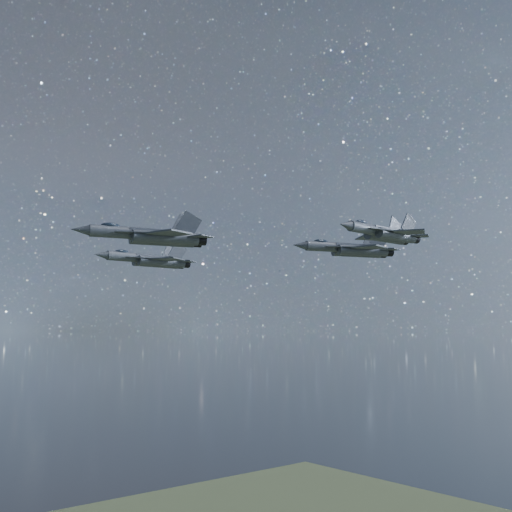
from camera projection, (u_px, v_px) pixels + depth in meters
jet_lead at (153, 236)px, 68.42m from camera, size 15.87×10.68×4.00m
jet_left at (152, 260)px, 98.15m from camera, size 17.09×12.11×4.34m
jet_right at (385, 234)px, 75.75m from camera, size 15.04×10.70×3.83m
jet_slot at (352, 249)px, 98.62m from camera, size 18.28×12.16×4.64m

